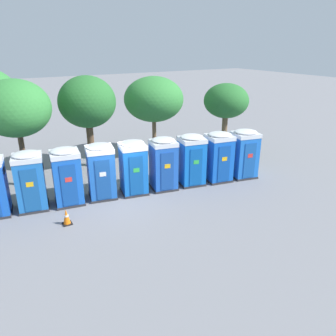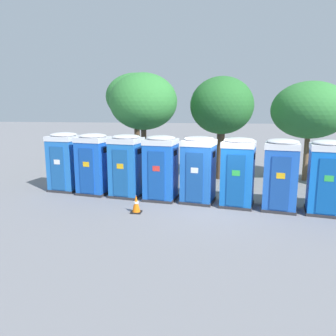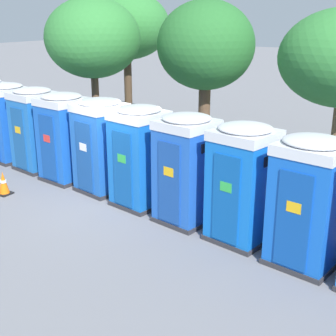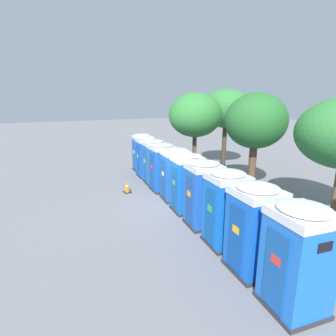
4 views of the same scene
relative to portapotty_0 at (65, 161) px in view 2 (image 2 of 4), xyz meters
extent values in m
plane|color=slate|center=(6.53, -1.48, -1.28)|extent=(120.00, 120.00, 0.00)
cube|color=#2D2D33|center=(0.00, 0.01, -1.23)|extent=(1.37, 1.35, 0.10)
cube|color=blue|center=(0.00, 0.01, -0.13)|extent=(1.30, 1.29, 2.10)
cube|color=#195198|center=(-0.08, -0.57, -0.21)|extent=(0.63, 0.12, 1.85)
cube|color=white|center=(-0.08, -0.59, 0.07)|extent=(0.28, 0.05, 0.20)
cube|color=black|center=(0.58, -0.08, 0.60)|extent=(0.07, 0.36, 0.20)
cube|color=silver|center=(0.00, 0.01, 1.02)|extent=(1.34, 1.33, 0.20)
ellipsoid|color=silver|center=(0.00, 0.01, 1.17)|extent=(1.28, 1.26, 0.18)
cube|color=#2D2D33|center=(1.45, -0.36, -1.23)|extent=(1.41, 1.39, 0.10)
cube|color=blue|center=(1.45, -0.36, -0.13)|extent=(1.34, 1.33, 2.10)
cube|color=#13439C|center=(1.34, -0.93, -0.21)|extent=(0.63, 0.14, 1.85)
cube|color=yellow|center=(1.34, -0.95, 0.07)|extent=(0.28, 0.06, 0.20)
cube|color=black|center=(2.02, -0.46, 0.60)|extent=(0.09, 0.36, 0.20)
cube|color=silver|center=(1.45, -0.36, 1.02)|extent=(1.38, 1.37, 0.20)
ellipsoid|color=silver|center=(1.45, -0.36, 1.17)|extent=(1.31, 1.30, 0.18)
cube|color=#2D2D33|center=(2.92, -0.58, -1.23)|extent=(1.38, 1.38, 0.10)
cube|color=blue|center=(2.92, -0.58, -0.13)|extent=(1.32, 1.32, 2.10)
cube|color=#175196|center=(2.81, -1.16, -0.21)|extent=(0.62, 0.14, 1.85)
cube|color=yellow|center=(2.81, -1.18, 0.07)|extent=(0.28, 0.06, 0.20)
cube|color=black|center=(3.49, -0.68, 0.60)|extent=(0.09, 0.36, 0.20)
cube|color=silver|center=(2.92, -0.58, 1.02)|extent=(1.36, 1.36, 0.20)
ellipsoid|color=silver|center=(2.92, -0.58, 1.17)|extent=(1.29, 1.29, 0.18)
cube|color=#2D2D33|center=(4.37, -0.87, -1.23)|extent=(1.37, 1.35, 0.10)
cube|color=blue|center=(4.37, -0.87, -0.13)|extent=(1.30, 1.29, 2.10)
cube|color=#13459B|center=(4.29, -1.45, -0.21)|extent=(0.64, 0.12, 1.85)
cube|color=red|center=(4.29, -1.46, 0.07)|extent=(0.28, 0.05, 0.20)
cube|color=black|center=(4.96, -0.95, 0.60)|extent=(0.07, 0.36, 0.20)
cube|color=silver|center=(4.37, -0.87, 1.02)|extent=(1.34, 1.33, 0.20)
ellipsoid|color=silver|center=(4.37, -0.87, 1.17)|extent=(1.28, 1.26, 0.18)
cube|color=#2D2D33|center=(5.86, -1.02, -1.23)|extent=(1.42, 1.41, 0.10)
cube|color=blue|center=(5.86, -1.02, -0.13)|extent=(1.35, 1.35, 2.10)
cube|color=#174894|center=(5.74, -1.60, -0.21)|extent=(0.62, 0.16, 1.85)
cube|color=white|center=(5.73, -1.61, 0.07)|extent=(0.28, 0.06, 0.20)
cube|color=black|center=(6.43, -1.14, 0.60)|extent=(0.10, 0.36, 0.20)
cube|color=silver|center=(5.86, -1.02, 1.02)|extent=(1.39, 1.39, 0.20)
ellipsoid|color=silver|center=(5.86, -1.02, 1.17)|extent=(1.33, 1.32, 0.18)
cube|color=#2D2D33|center=(7.31, -1.32, -1.23)|extent=(1.38, 1.39, 0.10)
cube|color=blue|center=(7.31, -1.32, -0.13)|extent=(1.31, 1.33, 2.10)
cube|color=#104C9B|center=(7.20, -1.89, -0.21)|extent=(0.61, 0.14, 1.85)
cube|color=green|center=(7.20, -1.91, 0.07)|extent=(0.28, 0.06, 0.20)
cube|color=black|center=(7.87, -1.43, 0.60)|extent=(0.09, 0.36, 0.20)
cube|color=silver|center=(7.31, -1.32, 1.02)|extent=(1.35, 1.37, 0.20)
ellipsoid|color=silver|center=(7.31, -1.32, 1.17)|extent=(1.29, 1.30, 0.18)
cube|color=#2D2D33|center=(8.78, -1.58, -1.23)|extent=(1.38, 1.40, 0.10)
cube|color=blue|center=(8.78, -1.58, -0.13)|extent=(1.31, 1.33, 2.10)
cube|color=#174396|center=(8.67, -2.15, -0.21)|extent=(0.61, 0.15, 1.85)
cube|color=yellow|center=(8.66, -2.17, 0.07)|extent=(0.28, 0.06, 0.20)
cube|color=black|center=(9.34, -1.68, 0.60)|extent=(0.09, 0.36, 0.20)
cube|color=silver|center=(8.78, -1.58, 1.02)|extent=(1.35, 1.37, 0.20)
ellipsoid|color=silver|center=(8.78, -1.58, 1.17)|extent=(1.29, 1.30, 0.18)
cube|color=#2D2D33|center=(10.25, -1.80, -1.23)|extent=(1.41, 1.41, 0.10)
cube|color=blue|center=(10.25, -1.80, -0.13)|extent=(1.34, 1.34, 2.10)
cube|color=#0D4EA2|center=(10.13, -2.37, -0.21)|extent=(0.62, 0.15, 1.85)
cube|color=green|center=(10.13, -2.39, 0.07)|extent=(0.28, 0.06, 0.20)
cube|color=silver|center=(10.25, -1.80, 1.02)|extent=(1.38, 1.38, 0.20)
ellipsoid|color=silver|center=(10.25, -1.80, 1.17)|extent=(1.32, 1.31, 0.18)
cylinder|color=brown|center=(10.96, 3.45, 0.07)|extent=(0.25, 0.25, 2.71)
ellipsoid|color=#337F38|center=(10.96, 3.45, 2.18)|extent=(3.64, 3.64, 2.74)
cylinder|color=#4C3826|center=(1.90, 5.67, 0.44)|extent=(0.32, 0.32, 3.44)
ellipsoid|color=#337F38|center=(1.90, 5.67, 2.90)|extent=(3.52, 3.52, 2.71)
cylinder|color=brown|center=(6.76, 3.24, 0.17)|extent=(0.39, 0.39, 2.91)
ellipsoid|color=#286B2D|center=(6.76, 3.24, 2.40)|extent=(3.10, 3.10, 2.81)
cylinder|color=brown|center=(3.06, 2.15, 0.28)|extent=(0.26, 0.26, 3.13)
ellipsoid|color=#337F38|center=(3.06, 2.15, 2.58)|extent=(3.21, 3.21, 2.67)
cube|color=black|center=(3.79, -2.67, -1.26)|extent=(0.36, 0.36, 0.04)
cone|color=orange|center=(3.79, -2.67, -0.94)|extent=(0.28, 0.28, 0.60)
cylinder|color=white|center=(3.79, -2.67, -0.91)|extent=(0.17, 0.17, 0.07)
camera|label=1|loc=(1.55, -14.40, 5.41)|focal=35.00mm
camera|label=2|loc=(6.38, -13.32, 2.37)|focal=35.00mm
camera|label=3|loc=(13.67, -10.41, 3.33)|focal=50.00mm
camera|label=4|loc=(16.10, -7.44, 3.33)|focal=28.00mm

